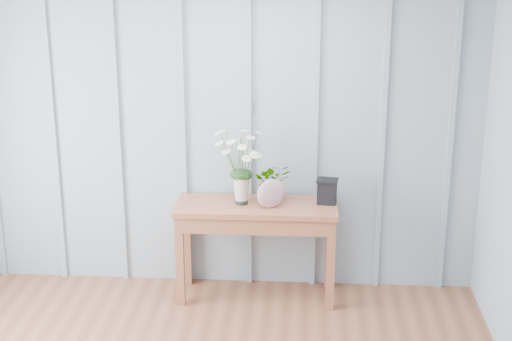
# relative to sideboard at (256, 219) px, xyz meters

# --- Properties ---
(room_shell) EXTENTS (4.00, 4.50, 2.50)m
(room_shell) POSITION_rel_sideboard_xyz_m (-0.32, -1.08, 1.35)
(room_shell) COLOR #93A7B7
(room_shell) RESTS_ON ground
(sideboard) EXTENTS (1.20, 0.45, 0.75)m
(sideboard) POSITION_rel_sideboard_xyz_m (0.00, 0.00, 0.00)
(sideboard) COLOR brown
(sideboard) RESTS_ON ground
(daisy_vase) EXTENTS (0.41, 0.32, 0.59)m
(daisy_vase) POSITION_rel_sideboard_xyz_m (-0.11, 0.01, 0.48)
(daisy_vase) COLOR black
(daisy_vase) RESTS_ON sideboard
(spider_plant) EXTENTS (0.31, 0.28, 0.30)m
(spider_plant) POSITION_rel_sideboard_xyz_m (0.12, 0.08, 0.26)
(spider_plant) COLOR #143715
(spider_plant) RESTS_ON sideboard
(felt_disc_vessel) EXTENTS (0.22, 0.16, 0.22)m
(felt_disc_vessel) POSITION_rel_sideboard_xyz_m (0.11, -0.07, 0.22)
(felt_disc_vessel) COLOR #954B73
(felt_disc_vessel) RESTS_ON sideboard
(carved_box) EXTENTS (0.17, 0.14, 0.19)m
(carved_box) POSITION_rel_sideboard_xyz_m (0.52, 0.05, 0.21)
(carved_box) COLOR black
(carved_box) RESTS_ON sideboard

